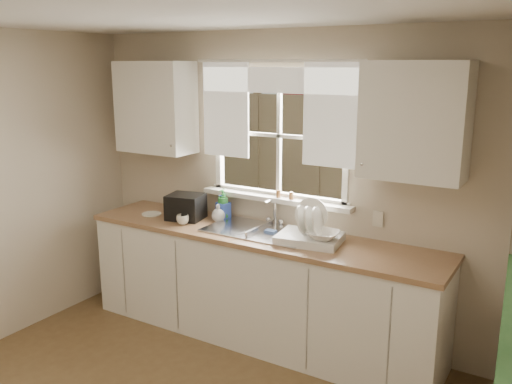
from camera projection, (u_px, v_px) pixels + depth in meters
The scene contains 19 objects.
room_walls at pixel (85, 260), 2.81m from camera, with size 3.62×4.02×2.50m.
ceiling at pixel (76, 5), 2.57m from camera, with size 3.60×4.00×0.02m, color silver.
window at pixel (278, 156), 4.47m from camera, with size 1.38×0.16×1.06m.
curtains at pixel (275, 101), 4.32m from camera, with size 1.50×0.03×0.81m.
base_cabinets at pixel (258, 288), 4.44m from camera, with size 3.00×0.62×0.87m, color white.
countertop at pixel (258, 235), 4.34m from camera, with size 3.04×0.65×0.04m, color #98704C.
upper_cabinet_left at pixel (156, 107), 4.82m from camera, with size 0.70×0.33×0.80m, color white.
upper_cabinet_right at pixel (415, 121), 3.66m from camera, with size 0.70×0.33×0.80m, color white.
wall_outlet at pixel (378, 219), 4.11m from camera, with size 0.08×0.01×0.12m, color beige.
sill_jars at pixel (285, 195), 4.44m from camera, with size 0.16×0.04×0.06m.
sink at pixel (260, 240), 4.38m from camera, with size 0.88×0.52×0.40m.
dish_rack at pixel (310, 234), 4.09m from camera, with size 0.51×0.42×0.31m.
bowl at pixel (323, 235), 3.97m from camera, with size 0.23×0.23×0.06m, color silver.
soap_bottle_a at pixel (223, 204), 4.68m from camera, with size 0.10×0.10×0.27m, color #2E8E38.
soap_bottle_b at pixel (223, 207), 4.69m from camera, with size 0.10×0.10×0.22m, color blue.
soap_bottle_c at pixel (218, 213), 4.63m from camera, with size 0.12×0.12×0.15m, color beige.
saucer at pixel (152, 214), 4.85m from camera, with size 0.17×0.17×0.01m, color white.
cup at pixel (183, 220), 4.55m from camera, with size 0.11×0.11×0.08m, color silver.
black_appliance at pixel (186, 207), 4.69m from camera, with size 0.30×0.26×0.22m, color black.
Camera 1 is at (2.13, -1.87, 2.23)m, focal length 38.00 mm.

